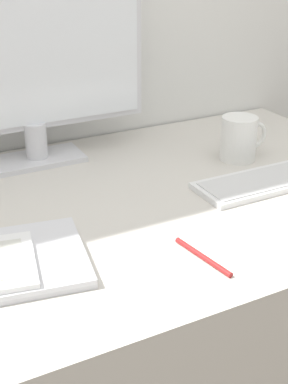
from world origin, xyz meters
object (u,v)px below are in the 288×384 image
keyboard (263,182)px  coffee_mug (240,138)px  pen (203,257)px  monitor (29,67)px

keyboard → coffee_mug: coffee_mug is taller
keyboard → coffee_mug: (0.04, 0.14, 0.04)m
pen → keyboard: bearing=34.2°
monitor → coffee_mug: bearing=-25.3°
coffee_mug → monitor: bearing=154.7°
keyboard → coffee_mug: size_ratio=2.45×
monitor → keyboard: 0.56m
pen → coffee_mug: bearing=46.4°
monitor → pen: monitor is taller
keyboard → pen: (-0.27, -0.18, -0.00)m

